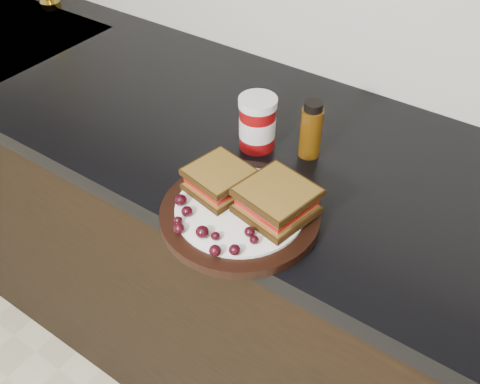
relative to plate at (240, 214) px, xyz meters
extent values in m
cube|color=black|center=(0.06, 0.22, -0.48)|extent=(3.96, 0.58, 0.86)
cube|color=black|center=(0.06, 0.22, -0.03)|extent=(3.98, 0.60, 0.04)
cylinder|color=black|center=(0.00, 0.00, 0.00)|extent=(0.28, 0.28, 0.02)
ellipsoid|color=black|center=(-0.09, -0.05, 0.03)|extent=(0.02, 0.02, 0.02)
ellipsoid|color=black|center=(-0.06, -0.07, 0.02)|extent=(0.02, 0.02, 0.02)
ellipsoid|color=black|center=(-0.06, -0.09, 0.02)|extent=(0.02, 0.02, 0.01)
ellipsoid|color=black|center=(-0.05, -0.11, 0.02)|extent=(0.02, 0.02, 0.02)
ellipsoid|color=black|center=(-0.01, -0.09, 0.03)|extent=(0.02, 0.02, 0.02)
ellipsoid|color=black|center=(0.01, -0.08, 0.02)|extent=(0.02, 0.02, 0.01)
ellipsoid|color=black|center=(0.03, -0.11, 0.02)|extent=(0.02, 0.02, 0.02)
ellipsoid|color=black|center=(0.05, -0.09, 0.02)|extent=(0.02, 0.02, 0.02)
ellipsoid|color=black|center=(0.07, -0.06, 0.02)|extent=(0.02, 0.02, 0.01)
ellipsoid|color=black|center=(0.05, -0.05, 0.02)|extent=(0.02, 0.02, 0.02)
ellipsoid|color=black|center=(0.08, -0.01, 0.02)|extent=(0.02, 0.02, 0.02)
ellipsoid|color=black|center=(0.07, 0.01, 0.02)|extent=(0.02, 0.02, 0.02)
ellipsoid|color=black|center=(0.08, 0.02, 0.02)|extent=(0.02, 0.02, 0.02)
ellipsoid|color=black|center=(0.06, 0.05, 0.02)|extent=(0.02, 0.02, 0.02)
ellipsoid|color=black|center=(-0.07, 0.05, 0.02)|extent=(0.02, 0.02, 0.02)
ellipsoid|color=black|center=(-0.06, 0.03, 0.02)|extent=(0.02, 0.02, 0.02)
ellipsoid|color=black|center=(-0.09, 0.00, 0.02)|extent=(0.02, 0.02, 0.02)
ellipsoid|color=black|center=(-0.07, 0.00, 0.02)|extent=(0.02, 0.02, 0.02)
ellipsoid|color=black|center=(-0.07, 0.04, 0.02)|extent=(0.02, 0.02, 0.02)
ellipsoid|color=black|center=(-0.07, 0.04, 0.02)|extent=(0.02, 0.02, 0.02)
ellipsoid|color=black|center=(-0.05, 0.00, 0.02)|extent=(0.02, 0.02, 0.02)
cylinder|color=maroon|center=(-0.09, 0.19, 0.05)|extent=(0.10, 0.10, 0.11)
cylinder|color=#4A2B07|center=(0.01, 0.23, 0.05)|extent=(0.06, 0.06, 0.12)
camera|label=1|loc=(0.38, -0.55, 0.65)|focal=40.00mm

